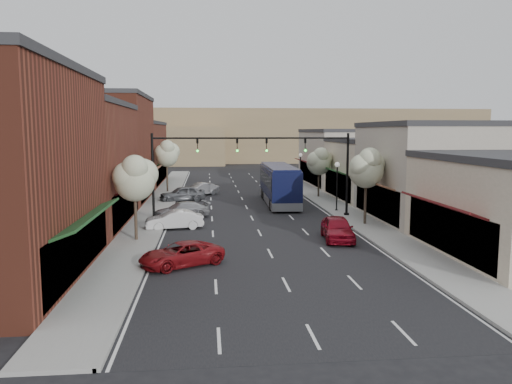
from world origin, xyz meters
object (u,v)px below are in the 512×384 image
object	(u,v)px
coach_bus	(279,184)
signal_mast_left	(182,163)
tree_left_near	(135,177)
parked_car_d	(182,194)
tree_left_far	(167,153)
signal_mast_right	(320,162)
lamp_post_near	(337,178)
tree_right_far	(320,161)
parked_car_e	(200,189)
parked_car_c	(181,210)
red_hatchback	(337,228)
tree_right_near	(367,167)
parked_car_a	(181,254)
parked_car_b	(174,220)
lamp_post_far	(300,165)

from	to	relation	value
coach_bus	signal_mast_left	bearing A→B (deg)	-137.27
tree_left_near	parked_car_d	size ratio (longest dim) A/B	1.23
signal_mast_left	tree_left_far	distance (m)	18.14
tree_left_near	coach_bus	xyz separation A→B (m)	(11.65, 16.02, -2.25)
signal_mast_right	lamp_post_near	size ratio (longest dim) A/B	1.85
tree_right_far	parked_car_e	distance (m)	13.58
lamp_post_near	tree_left_near	bearing A→B (deg)	-146.67
lamp_post_near	parked_car_c	distance (m)	13.95
tree_left_far	tree_right_far	bearing A→B (deg)	-19.87
tree_left_far	red_hatchback	world-z (taller)	tree_left_far
signal_mast_left	tree_right_near	world-z (taller)	signal_mast_left
tree_left_near	parked_car_a	xyz separation A→B (m)	(3.18, -6.16, -3.59)
signal_mast_left	parked_car_a	distance (m)	14.78
lamp_post_near	parked_car_b	distance (m)	15.52
lamp_post_near	parked_car_e	xyz separation A→B (m)	(-12.26, 12.53, -2.31)
tree_right_near	tree_left_near	bearing A→B (deg)	-166.45
tree_right_near	lamp_post_near	world-z (taller)	tree_right_near
tree_right_near	parked_car_c	distance (m)	15.34
lamp_post_near	coach_bus	bearing A→B (deg)	128.86
coach_bus	parked_car_a	distance (m)	23.78
tree_left_near	lamp_post_near	size ratio (longest dim) A/B	1.28
parked_car_d	tree_left_near	bearing A→B (deg)	-22.72
coach_bus	parked_car_c	world-z (taller)	coach_bus
signal_mast_left	tree_right_far	bearing A→B (deg)	40.54
tree_left_near	lamp_post_far	world-z (taller)	tree_left_near
tree_right_near	coach_bus	bearing A→B (deg)	112.38
coach_bus	parked_car_b	distance (m)	15.34
tree_right_near	coach_bus	distance (m)	13.23
coach_bus	tree_right_far	bearing A→B (deg)	40.08
lamp_post_near	tree_left_far	bearing A→B (deg)	136.11
parked_car_a	parked_car_b	xyz separation A→B (m)	(-1.03, 10.21, 0.06)
signal_mast_right	parked_car_a	size ratio (longest dim) A/B	1.81
lamp_post_far	parked_car_b	bearing A→B (deg)	-120.06
red_hatchback	signal_mast_right	bearing A→B (deg)	91.30
tree_right_far	tree_left_far	world-z (taller)	tree_left_far
coach_bus	lamp_post_near	bearing A→B (deg)	-49.87
tree_right_far	parked_car_d	world-z (taller)	tree_right_far
parked_car_c	parked_car_e	size ratio (longest dim) A/B	1.09
parked_car_a	parked_car_c	distance (m)	14.72
signal_mast_right	tree_left_near	distance (m)	16.05
signal_mast_right	parked_car_b	xyz separation A→B (m)	(-11.72, -4.01, -3.93)
lamp_post_far	parked_car_b	xyz separation A→B (m)	(-13.90, -24.01, -2.31)
tree_right_far	parked_car_d	xyz separation A→B (m)	(-14.55, -1.41, -3.21)
tree_left_near	tree_left_far	bearing A→B (deg)	90.00
parked_car_a	parked_car_d	distance (m)	24.78
tree_right_near	parked_car_c	world-z (taller)	tree_right_near
tree_left_near	red_hatchback	bearing A→B (deg)	-3.58
tree_right_far	signal_mast_right	bearing A→B (deg)	-102.85
tree_left_far	red_hatchback	xyz separation A→B (m)	(13.11, -26.82, -3.81)
tree_left_near	lamp_post_near	xyz separation A→B (m)	(16.05, 10.56, -1.22)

